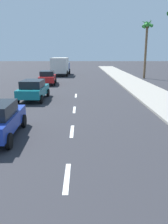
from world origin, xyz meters
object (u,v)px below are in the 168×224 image
object	(u,v)px
delivery_truck	(60,66)
palm_tree_distant	(147,32)
parked_car_red	(47,77)
parked_car_teal	(33,89)

from	to	relation	value
delivery_truck	palm_tree_distant	distance (m)	14.02
parked_car_red	palm_tree_distant	distance (m)	15.42
parked_car_red	delivery_truck	size ratio (longest dim) A/B	0.67
delivery_truck	palm_tree_distant	bearing A→B (deg)	-18.06
delivery_truck	parked_car_red	bearing A→B (deg)	-90.80
delivery_truck	palm_tree_distant	world-z (taller)	palm_tree_distant
delivery_truck	palm_tree_distant	size ratio (longest dim) A/B	0.78
parked_car_red	palm_tree_distant	bearing A→B (deg)	22.74
parked_car_teal	palm_tree_distant	bearing A→B (deg)	52.76
parked_car_red	delivery_truck	bearing A→B (deg)	83.47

